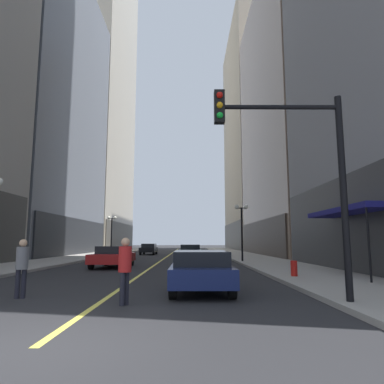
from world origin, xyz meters
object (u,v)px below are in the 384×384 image
(car_green, at_px, (191,251))
(street_lamp_left_far, at_px, (112,227))
(car_black, at_px, (149,249))
(street_lamp_right_mid, at_px, (242,220))
(car_red, at_px, (113,256))
(fire_hydrant_right, at_px, (294,270))
(pedestrian_in_grey_suit, at_px, (22,264))
(pedestrian_in_red_jacket, at_px, (125,265))
(car_navy, at_px, (201,269))
(traffic_light_near_right, at_px, (302,160))

(car_green, distance_m, street_lamp_left_far, 11.72)
(car_black, distance_m, street_lamp_right_mid, 18.98)
(car_red, relative_size, fire_hydrant_right, 6.04)
(pedestrian_in_grey_suit, height_order, fire_hydrant_right, pedestrian_in_grey_suit)
(pedestrian_in_red_jacket, relative_size, fire_hydrant_right, 2.16)
(pedestrian_in_red_jacket, bearing_deg, car_navy, 49.18)
(car_green, relative_size, car_black, 1.15)
(pedestrian_in_grey_suit, relative_size, fire_hydrant_right, 2.12)
(car_red, bearing_deg, traffic_light_near_right, -59.87)
(car_navy, height_order, traffic_light_near_right, traffic_light_near_right)
(car_green, relative_size, pedestrian_in_grey_suit, 2.83)
(car_red, relative_size, pedestrian_in_grey_suit, 2.85)
(car_green, xyz_separation_m, pedestrian_in_red_jacket, (-1.80, -22.84, 0.29))
(pedestrian_in_red_jacket, xyz_separation_m, street_lamp_left_far, (-7.11, 30.01, 2.25))
(pedestrian_in_red_jacket, height_order, street_lamp_left_far, street_lamp_left_far)
(pedestrian_in_red_jacket, bearing_deg, car_green, 85.50)
(car_green, bearing_deg, pedestrian_in_red_jacket, -94.50)
(car_navy, relative_size, car_green, 0.93)
(traffic_light_near_right, bearing_deg, pedestrian_in_grey_suit, 169.31)
(fire_hydrant_right, bearing_deg, traffic_light_near_right, -103.83)
(traffic_light_near_right, height_order, street_lamp_right_mid, traffic_light_near_right)
(car_red, distance_m, pedestrian_in_red_jacket, 13.34)
(car_red, xyz_separation_m, pedestrian_in_grey_suit, (-0.09, -11.88, 0.26))
(car_navy, relative_size, traffic_light_near_right, 0.79)
(car_green, distance_m, traffic_light_near_right, 23.59)
(pedestrian_in_red_jacket, xyz_separation_m, fire_hydrant_right, (6.19, 5.91, -0.61))
(car_green, relative_size, fire_hydrant_right, 5.99)
(pedestrian_in_grey_suit, bearing_deg, car_red, 89.56)
(car_black, xyz_separation_m, fire_hydrant_right, (9.50, -27.89, -0.32))
(pedestrian_in_red_jacket, height_order, street_lamp_right_mid, street_lamp_right_mid)
(car_green, height_order, pedestrian_in_grey_suit, pedestrian_in_grey_suit)
(traffic_light_near_right, distance_m, street_lamp_right_mid, 17.71)
(car_red, height_order, traffic_light_near_right, traffic_light_near_right)
(car_black, bearing_deg, traffic_light_near_right, -76.91)
(traffic_light_near_right, distance_m, fire_hydrant_right, 7.30)
(pedestrian_in_red_jacket, xyz_separation_m, street_lamp_right_mid, (5.69, 17.28, 2.25))
(pedestrian_in_red_jacket, bearing_deg, street_lamp_left_far, 103.34)
(pedestrian_in_grey_suit, xyz_separation_m, street_lamp_left_far, (-3.90, 28.92, 2.27))
(car_navy, xyz_separation_m, pedestrian_in_red_jacket, (-2.06, -2.39, 0.29))
(car_red, bearing_deg, street_lamp_left_far, 103.19)
(street_lamp_right_mid, bearing_deg, fire_hydrant_right, -87.48)
(car_black, relative_size, fire_hydrant_right, 5.19)
(car_green, bearing_deg, street_lamp_left_far, 141.16)
(street_lamp_right_mid, bearing_deg, pedestrian_in_red_jacket, -108.21)
(car_black, relative_size, pedestrian_in_grey_suit, 2.45)
(car_navy, xyz_separation_m, car_red, (-5.18, 10.58, 0.00))
(car_red, bearing_deg, car_navy, -63.92)
(pedestrian_in_grey_suit, relative_size, traffic_light_near_right, 0.30)
(car_red, distance_m, street_lamp_right_mid, 10.13)
(street_lamp_left_far, relative_size, fire_hydrant_right, 5.54)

